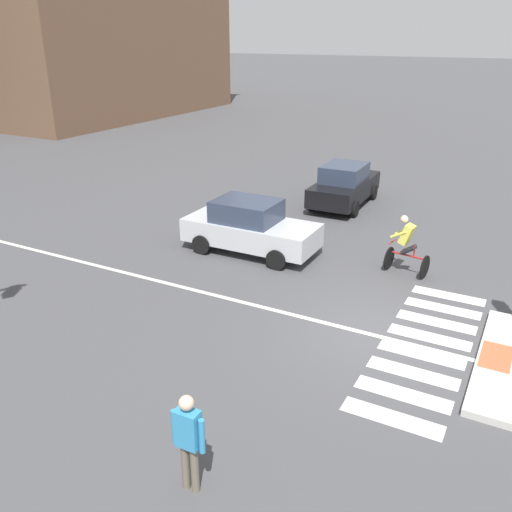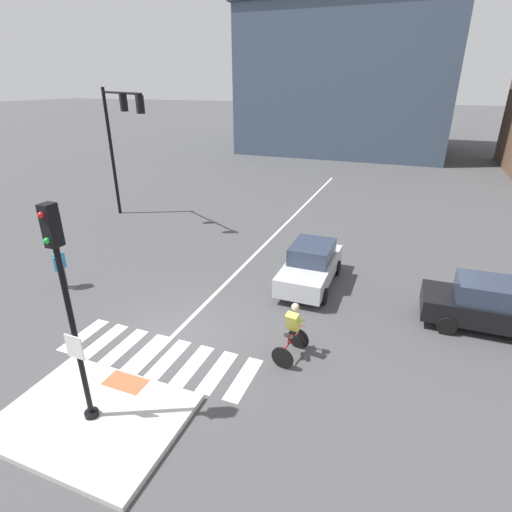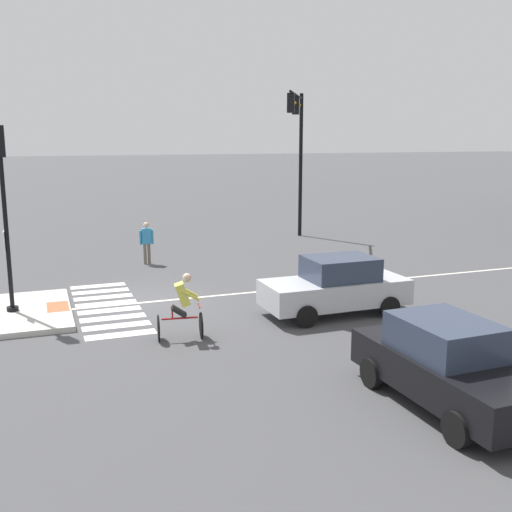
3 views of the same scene
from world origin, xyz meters
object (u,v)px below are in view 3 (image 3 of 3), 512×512
object	(u,v)px
pedestrian_at_curb_left	(147,240)
car_silver_eastbound_mid	(336,286)
signal_pole	(4,202)
cyclist	(182,306)
car_black_cross_right	(447,364)
traffic_light_mast	(298,139)

from	to	relation	value
pedestrian_at_curb_left	car_silver_eastbound_mid	bearing A→B (deg)	23.53
signal_pole	pedestrian_at_curb_left	world-z (taller)	signal_pole
cyclist	car_silver_eastbound_mid	bearing A→B (deg)	98.10
signal_pole	car_black_cross_right	world-z (taller)	signal_pole
signal_pole	traffic_light_mast	xyz separation A→B (m)	(-8.73, 12.64, 1.64)
signal_pole	cyclist	distance (m)	5.89
car_silver_eastbound_mid	cyclist	bearing A→B (deg)	-81.90
signal_pole	traffic_light_mast	size ratio (longest dim) A/B	0.73
cyclist	signal_pole	bearing A→B (deg)	-132.01
car_silver_eastbound_mid	pedestrian_at_curb_left	world-z (taller)	pedestrian_at_curb_left
car_black_cross_right	car_silver_eastbound_mid	size ratio (longest dim) A/B	1.01
car_silver_eastbound_mid	car_black_cross_right	bearing A→B (deg)	-8.19
cyclist	pedestrian_at_curb_left	world-z (taller)	cyclist
traffic_light_mast	car_silver_eastbound_mid	distance (m)	13.01
car_black_cross_right	cyclist	bearing A→B (deg)	-145.28
cyclist	pedestrian_at_curb_left	bearing A→B (deg)	175.03
pedestrian_at_curb_left	cyclist	bearing A→B (deg)	-4.97
traffic_light_mast	pedestrian_at_curb_left	bearing A→B (deg)	-68.97
car_silver_eastbound_mid	cyclist	xyz separation A→B (m)	(0.65, -4.59, 0.06)
car_silver_eastbound_mid	signal_pole	bearing A→B (deg)	-108.99
signal_pole	car_black_cross_right	size ratio (longest dim) A/B	1.23
signal_pole	cyclist	bearing A→B (deg)	47.99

